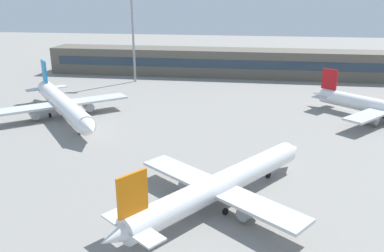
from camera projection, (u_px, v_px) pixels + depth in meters
The scene contains 5 objects.
ground_plane at pixel (222, 142), 74.86m from camera, with size 400.00×400.00×0.00m, color gray.
terminal_building at pixel (237, 63), 133.86m from camera, with size 129.60×12.13×9.00m.
airplane_near at pixel (223, 184), 52.37m from camera, with size 25.68×31.87×9.35m.
airplane_mid at pixel (63, 104), 88.24m from camera, with size 31.25×35.69×10.85m.
floodlight_tower_west at pixel (133, 28), 121.04m from camera, with size 3.20×0.80×29.36m.
Camera 1 is at (4.69, -29.95, 27.06)m, focal length 36.59 mm.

